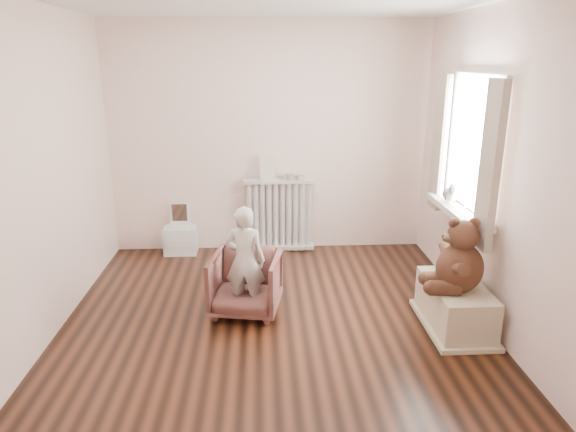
{
  "coord_description": "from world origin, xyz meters",
  "views": [
    {
      "loc": [
        -0.08,
        -4.02,
        2.18
      ],
      "look_at": [
        0.15,
        0.45,
        0.8
      ],
      "focal_mm": 32.0,
      "sensor_mm": 36.0,
      "label": 1
    }
  ],
  "objects_px": {
    "teddy_bear": "(461,257)",
    "toy_vanity": "(180,230)",
    "armchair": "(246,283)",
    "toy_bench": "(455,305)",
    "radiator": "(279,219)",
    "plush_cat": "(451,191)",
    "child": "(245,261)"
  },
  "relations": [
    {
      "from": "child",
      "to": "plush_cat",
      "type": "bearing_deg",
      "value": -158.38
    },
    {
      "from": "toy_vanity",
      "to": "armchair",
      "type": "bearing_deg",
      "value": -61.95
    },
    {
      "from": "toy_vanity",
      "to": "toy_bench",
      "type": "relative_size",
      "value": 0.71
    },
    {
      "from": "radiator",
      "to": "plush_cat",
      "type": "xyz_separation_m",
      "value": [
        1.55,
        -1.19,
        0.61
      ]
    },
    {
      "from": "radiator",
      "to": "toy_bench",
      "type": "xyz_separation_m",
      "value": [
        1.41,
        -1.88,
        -0.19
      ]
    },
    {
      "from": "child",
      "to": "teddy_bear",
      "type": "bearing_deg",
      "value": 176.71
    },
    {
      "from": "toy_bench",
      "to": "child",
      "type": "bearing_deg",
      "value": 169.92
    },
    {
      "from": "radiator",
      "to": "toy_vanity",
      "type": "bearing_deg",
      "value": -178.5
    },
    {
      "from": "teddy_bear",
      "to": "plush_cat",
      "type": "height_order",
      "value": "plush_cat"
    },
    {
      "from": "radiator",
      "to": "plush_cat",
      "type": "bearing_deg",
      "value": -37.42
    },
    {
      "from": "toy_bench",
      "to": "plush_cat",
      "type": "bearing_deg",
      "value": 78.67
    },
    {
      "from": "toy_vanity",
      "to": "armchair",
      "type": "relative_size",
      "value": 0.97
    },
    {
      "from": "toy_bench",
      "to": "plush_cat",
      "type": "distance_m",
      "value": 1.07
    },
    {
      "from": "armchair",
      "to": "plush_cat",
      "type": "xyz_separation_m",
      "value": [
        1.9,
        0.34,
        0.73
      ]
    },
    {
      "from": "armchair",
      "to": "teddy_bear",
      "type": "height_order",
      "value": "teddy_bear"
    },
    {
      "from": "teddy_bear",
      "to": "armchair",
      "type": "bearing_deg",
      "value": 169.5
    },
    {
      "from": "child",
      "to": "toy_vanity",
      "type": "bearing_deg",
      "value": -52.58
    },
    {
      "from": "armchair",
      "to": "toy_bench",
      "type": "bearing_deg",
      "value": -1.5
    },
    {
      "from": "armchair",
      "to": "plush_cat",
      "type": "distance_m",
      "value": 2.06
    },
    {
      "from": "armchair",
      "to": "plush_cat",
      "type": "relative_size",
      "value": 2.61
    },
    {
      "from": "teddy_bear",
      "to": "toy_bench",
      "type": "bearing_deg",
      "value": 75.08
    },
    {
      "from": "radiator",
      "to": "toy_vanity",
      "type": "xyz_separation_m",
      "value": [
        -1.14,
        -0.03,
        -0.11
      ]
    },
    {
      "from": "armchair",
      "to": "teddy_bear",
      "type": "xyz_separation_m",
      "value": [
        1.73,
        -0.46,
        0.4
      ]
    },
    {
      "from": "child",
      "to": "toy_bench",
      "type": "relative_size",
      "value": 1.2
    },
    {
      "from": "toy_vanity",
      "to": "armchair",
      "type": "height_order",
      "value": "toy_vanity"
    },
    {
      "from": "armchair",
      "to": "toy_bench",
      "type": "height_order",
      "value": "armchair"
    },
    {
      "from": "toy_bench",
      "to": "radiator",
      "type": "bearing_deg",
      "value": 126.8
    },
    {
      "from": "armchair",
      "to": "toy_bench",
      "type": "xyz_separation_m",
      "value": [
        1.76,
        -0.36,
        -0.07
      ]
    },
    {
      "from": "toy_bench",
      "to": "armchair",
      "type": "bearing_deg",
      "value": 168.35
    },
    {
      "from": "child",
      "to": "radiator",
      "type": "bearing_deg",
      "value": -92.42
    },
    {
      "from": "radiator",
      "to": "teddy_bear",
      "type": "height_order",
      "value": "teddy_bear"
    },
    {
      "from": "teddy_bear",
      "to": "toy_vanity",
      "type": "bearing_deg",
      "value": 146.71
    }
  ]
}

